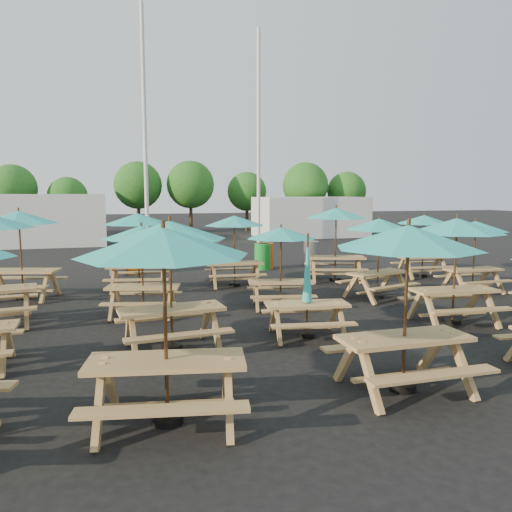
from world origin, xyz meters
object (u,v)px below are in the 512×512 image
object	(u,v)px
picnic_unit_10	(281,238)
picnic_unit_13	(457,232)
picnic_unit_6	(142,238)
picnic_unit_11	(234,225)
picnic_unit_7	(138,224)
waste_bin_3	(263,257)
picnic_unit_19	(424,223)
waste_bin_0	(118,261)
waste_bin_1	(133,260)
picnic_unit_5	(170,238)
picnic_unit_14	(379,229)
waste_bin_4	(311,254)
picnic_unit_4	(164,255)
picnic_unit_8	(408,248)
picnic_unit_3	(19,223)
waste_bin_2	(265,256)
picnic_unit_9	(307,295)
picnic_unit_15	(336,218)
picnic_unit_18	(475,231)

from	to	relation	value
picnic_unit_10	picnic_unit_13	xyz separation A→B (m)	(3.08, -2.57, 0.26)
picnic_unit_6	picnic_unit_11	xyz separation A→B (m)	(2.98, 3.07, 0.06)
picnic_unit_7	picnic_unit_13	size ratio (longest dim) A/B	0.98
picnic_unit_7	waste_bin_3	bearing A→B (deg)	43.32
picnic_unit_7	picnic_unit_19	world-z (taller)	picnic_unit_7
waste_bin_0	waste_bin_1	distance (m)	0.55
picnic_unit_5	picnic_unit_10	xyz separation A→B (m)	(3.04, 2.68, -0.30)
picnic_unit_14	waste_bin_4	world-z (taller)	picnic_unit_14
picnic_unit_11	picnic_unit_13	world-z (taller)	picnic_unit_13
picnic_unit_4	waste_bin_1	xyz separation A→B (m)	(0.21, 12.12, -1.62)
picnic_unit_6	picnic_unit_8	bearing A→B (deg)	-45.08
picnic_unit_3	waste_bin_2	size ratio (longest dim) A/B	2.59
waste_bin_2	waste_bin_4	distance (m)	1.96
picnic_unit_9	picnic_unit_14	distance (m)	4.47
picnic_unit_19	picnic_unit_11	bearing A→B (deg)	-176.24
picnic_unit_15	waste_bin_2	bearing A→B (deg)	130.74
picnic_unit_6	picnic_unit_15	xyz separation A→B (m)	(6.33, 2.99, 0.24)
waste_bin_1	waste_bin_4	size ratio (longest dim) A/B	1.00
picnic_unit_3	picnic_unit_18	size ratio (longest dim) A/B	1.22
picnic_unit_4	picnic_unit_8	world-z (taller)	picnic_unit_4
picnic_unit_4	picnic_unit_10	world-z (taller)	picnic_unit_4
picnic_unit_7	picnic_unit_5	bearing A→B (deg)	-76.76
picnic_unit_15	picnic_unit_8	bearing A→B (deg)	-91.97
picnic_unit_7	waste_bin_2	size ratio (longest dim) A/B	2.35
picnic_unit_3	picnic_unit_5	bearing A→B (deg)	-43.72
picnic_unit_6	waste_bin_3	size ratio (longest dim) A/B	2.26
picnic_unit_3	waste_bin_2	distance (m)	8.77
picnic_unit_5	waste_bin_3	xyz separation A→B (m)	(4.49, 8.81, -1.56)
picnic_unit_18	waste_bin_4	bearing A→B (deg)	110.19
picnic_unit_14	waste_bin_2	size ratio (longest dim) A/B	2.35
picnic_unit_9	waste_bin_1	size ratio (longest dim) A/B	2.13
picnic_unit_3	picnic_unit_6	bearing A→B (deg)	-27.40
picnic_unit_4	picnic_unit_18	size ratio (longest dim) A/B	1.18
picnic_unit_4	waste_bin_0	size ratio (longest dim) A/B	2.52
picnic_unit_4	waste_bin_2	bearing A→B (deg)	77.51
picnic_unit_10	waste_bin_1	world-z (taller)	picnic_unit_10
waste_bin_2	waste_bin_4	world-z (taller)	same
picnic_unit_15	waste_bin_4	distance (m)	3.75
picnic_unit_15	picnic_unit_5	bearing A→B (deg)	-118.54
picnic_unit_13	waste_bin_2	xyz separation A→B (m)	(-1.47, 8.88, -1.52)
picnic_unit_7	picnic_unit_8	size ratio (longest dim) A/B	0.95
picnic_unit_15	picnic_unit_18	size ratio (longest dim) A/B	1.23
picnic_unit_9	picnic_unit_14	xyz separation A→B (m)	(3.26, 2.89, 1.03)
picnic_unit_6	waste_bin_0	bearing A→B (deg)	108.61
picnic_unit_19	waste_bin_3	bearing A→B (deg)	152.06
picnic_unit_5	waste_bin_0	xyz separation A→B (m)	(-0.74, 9.07, -1.56)
picnic_unit_11	waste_bin_0	xyz separation A→B (m)	(-3.40, 3.19, -1.39)
picnic_unit_14	picnic_unit_19	xyz separation A→B (m)	(3.30, 2.69, -0.05)
picnic_unit_18	picnic_unit_8	bearing A→B (deg)	-136.95
picnic_unit_11	picnic_unit_5	bearing A→B (deg)	-109.55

